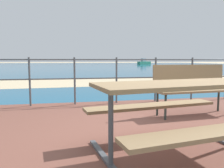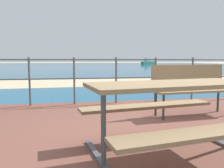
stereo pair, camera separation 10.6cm
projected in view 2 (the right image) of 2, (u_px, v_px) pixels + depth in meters
The scene contains 8 objects.
ground_plane at pixel (149, 139), 3.06m from camera, with size 240.00×240.00×0.00m, color beige.
patio_paving at pixel (149, 137), 3.05m from camera, with size 6.40×5.20×0.06m, color brown.
sea_water at pixel (78, 66), 42.22m from camera, with size 90.00×90.00×0.01m, color #145B84.
beach_strip at pixel (93, 81), 11.26m from camera, with size 54.00×4.46×0.01m, color beige.
picnic_table at pixel (173, 102), 2.32m from camera, with size 1.94×1.62×0.79m.
park_bench at pixel (191, 85), 4.16m from camera, with size 1.54×0.53×0.93m.
railing_fence at pixel (116, 75), 5.30m from camera, with size 5.94×0.04×1.08m.
boat_far at pixel (148, 62), 58.18m from camera, with size 4.75×3.58×1.54m.
Camera 2 is at (-1.02, -2.82, 1.08)m, focal length 35.84 mm.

